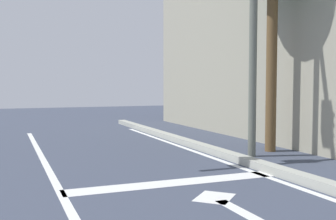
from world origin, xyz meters
The scene contains 3 objects.
stop_bar centered at (1.50, 8.59, 0.00)m, with size 3.35×0.40×0.01m, color silver.
lane_arrow_stem centered at (1.67, 6.81, 0.00)m, with size 0.16×1.40×0.01m, color silver.
lane_arrow_head centered at (1.67, 7.66, 0.00)m, with size 0.56×0.44×0.01m, color silver.
Camera 1 is at (-0.86, 3.01, 1.48)m, focal length 43.61 mm.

